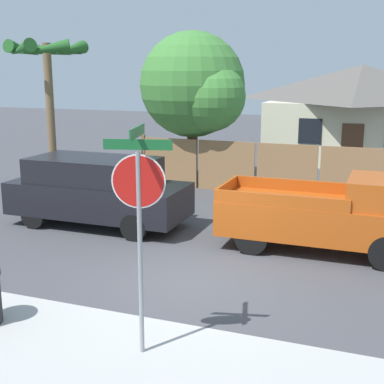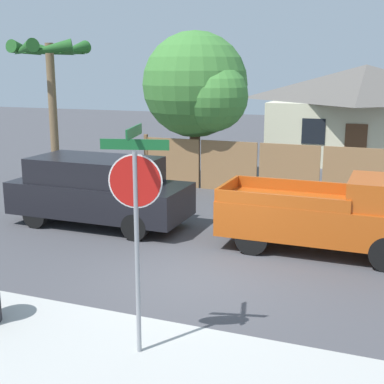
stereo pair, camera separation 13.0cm
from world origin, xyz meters
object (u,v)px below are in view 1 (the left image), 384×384
Objects in this scene: palm_tree at (47,63)px; red_suv at (97,190)px; stop_sign at (139,202)px; orange_pickup at (331,215)px; house at (359,110)px; oak_tree at (196,87)px.

palm_tree is 1.05× the size of red_suv.
red_suv is 1.42× the size of stop_sign.
palm_tree is 10.81m from orange_pickup.
palm_tree is 11.76m from stop_sign.
stop_sign reaches higher than red_suv.
house is at bearing 70.95° from stop_sign.
house is 10.02m from oak_tree.
house is 15.09m from palm_tree.
oak_tree is 1.14× the size of red_suv.
palm_tree is at bearing 163.34° from orange_pickup.
oak_tree reaches higher than house.
house is 1.74× the size of red_suv.
house is 1.65× the size of palm_tree.
stop_sign is at bearing -54.22° from red_suv.
palm_tree reaches higher than stop_sign.
oak_tree is 8.77m from orange_pickup.
red_suv is 6.29m from orange_pickup.
palm_tree reaches higher than orange_pickup.
stop_sign is at bearing -73.66° from oak_tree.
red_suv is at bearing -40.33° from palm_tree.
orange_pickup is at bearing 0.17° from red_suv.
orange_pickup is at bearing 55.45° from stop_sign.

